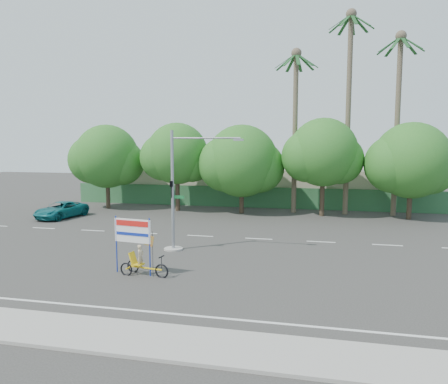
# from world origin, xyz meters

# --- Properties ---
(ground) EXTENTS (120.00, 120.00, 0.00)m
(ground) POSITION_xyz_m (0.00, 0.00, 0.00)
(ground) COLOR #33302D
(ground) RESTS_ON ground
(sidewalk_near) EXTENTS (50.00, 2.40, 0.12)m
(sidewalk_near) POSITION_xyz_m (0.00, -7.50, 0.06)
(sidewalk_near) COLOR gray
(sidewalk_near) RESTS_ON ground
(fence) EXTENTS (38.00, 0.08, 2.00)m
(fence) POSITION_xyz_m (0.00, 21.50, 1.00)
(fence) COLOR #336B3D
(fence) RESTS_ON ground
(building_left) EXTENTS (12.00, 8.00, 4.00)m
(building_left) POSITION_xyz_m (-10.00, 26.00, 2.00)
(building_left) COLOR #BEB797
(building_left) RESTS_ON ground
(building_right) EXTENTS (14.00, 8.00, 3.60)m
(building_right) POSITION_xyz_m (8.00, 26.00, 1.80)
(building_right) COLOR #BEB797
(building_right) RESTS_ON ground
(tree_far_left) EXTENTS (7.14, 6.00, 7.96)m
(tree_far_left) POSITION_xyz_m (-14.05, 18.00, 4.76)
(tree_far_left) COLOR #473828
(tree_far_left) RESTS_ON ground
(tree_left) EXTENTS (6.66, 5.60, 8.07)m
(tree_left) POSITION_xyz_m (-7.05, 18.00, 5.06)
(tree_left) COLOR #473828
(tree_left) RESTS_ON ground
(tree_center) EXTENTS (7.62, 6.40, 7.85)m
(tree_center) POSITION_xyz_m (-1.05, 18.00, 4.47)
(tree_center) COLOR #473828
(tree_center) RESTS_ON ground
(tree_right) EXTENTS (6.90, 5.80, 8.36)m
(tree_right) POSITION_xyz_m (5.95, 18.00, 5.24)
(tree_right) COLOR #473828
(tree_right) RESTS_ON ground
(tree_far_right) EXTENTS (7.38, 6.20, 7.94)m
(tree_far_right) POSITION_xyz_m (12.95, 18.00, 4.64)
(tree_far_right) COLOR #473828
(tree_far_right) RESTS_ON ground
(palm_tall) EXTENTS (3.73, 3.79, 17.45)m
(palm_tall) POSITION_xyz_m (8.00, 19.50, 10.46)
(palm_tall) COLOR #70604C
(palm_tall) RESTS_ON ground
(palm_mid) EXTENTS (3.73, 3.79, 15.45)m
(palm_mid) POSITION_xyz_m (12.00, 19.50, 9.40)
(palm_mid) COLOR #70604C
(palm_mid) RESTS_ON ground
(palm_short) EXTENTS (3.73, 3.79, 14.45)m
(palm_short) POSITION_xyz_m (3.50, 19.50, 8.86)
(palm_short) COLOR #70604C
(palm_short) RESTS_ON ground
(traffic_signal) EXTENTS (4.72, 1.10, 7.00)m
(traffic_signal) POSITION_xyz_m (-2.20, 3.98, 2.92)
(traffic_signal) COLOR gray
(traffic_signal) RESTS_ON ground
(trike_billboard) EXTENTS (2.86, 0.87, 2.83)m
(trike_billboard) POSITION_xyz_m (-2.51, -1.00, 1.14)
(trike_billboard) COLOR black
(trike_billboard) RESTS_ON ground
(pickup_truck) EXTENTS (3.06, 5.15, 1.34)m
(pickup_truck) POSITION_xyz_m (-15.29, 12.24, 0.67)
(pickup_truck) COLOR #0F676B
(pickup_truck) RESTS_ON ground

